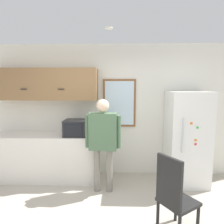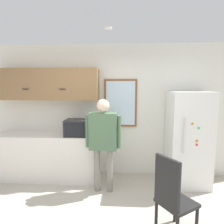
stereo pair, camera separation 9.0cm
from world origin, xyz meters
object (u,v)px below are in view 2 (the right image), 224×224
Objects in this scene: person at (103,136)px; refrigerator at (188,138)px; chair at (172,195)px; microwave at (78,128)px.

refrigerator reaches higher than person.
person is 0.93× the size of refrigerator.
refrigerator is 1.60m from chair.
person is (0.52, -0.38, -0.06)m from microwave.
chair is at bearing -113.39° from refrigerator.
refrigerator is 1.69× the size of chair.
microwave is at bearing -179.56° from refrigerator.
microwave is at bearing 146.92° from person.
microwave is 0.48× the size of chair.
person is 1.62m from refrigerator.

